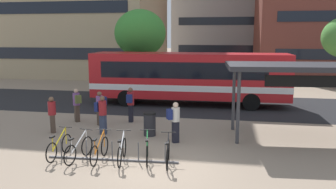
{
  "coord_description": "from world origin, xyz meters",
  "views": [
    {
      "loc": [
        2.18,
        -10.37,
        4.31
      ],
      "look_at": [
        -0.54,
        4.8,
        1.59
      ],
      "focal_mm": 36.22,
      "sensor_mm": 36.0,
      "label": 1
    }
  ],
  "objects": [
    {
      "name": "commuter_navy_pack_5",
      "position": [
        0.11,
        2.66,
        0.96
      ],
      "size": [
        0.61,
        0.53,
        1.67
      ],
      "rotation": [
        0.0,
        0.0,
        0.51
      ],
      "color": "black",
      "rests_on": "ground"
    },
    {
      "name": "parked_bicycle_orange_2",
      "position": [
        -2.13,
        0.22,
        0.38
      ],
      "size": [
        0.52,
        1.72,
        0.99
      ],
      "rotation": [
        0.0,
        0.0,
        1.59
      ],
      "color": "black",
      "rests_on": "ground"
    },
    {
      "name": "commuter_navy_pack_4",
      "position": [
        -3.85,
        4.75,
        0.94
      ],
      "size": [
        0.49,
        0.6,
        1.64
      ],
      "rotation": [
        0.0,
        0.0,
        4.29
      ],
      "color": "#47382D",
      "rests_on": "ground"
    },
    {
      "name": "parked_bicycle_yellow_0",
      "position": [
        -3.66,
        0.27,
        0.38
      ],
      "size": [
        0.52,
        1.72,
        0.99
      ],
      "rotation": [
        0.0,
        0.0,
        1.53
      ],
      "color": "black",
      "rests_on": "ground"
    },
    {
      "name": "street_tree_0",
      "position": [
        -4.5,
        14.91,
        4.42
      ],
      "size": [
        3.88,
        3.88,
        6.22
      ],
      "color": "brown",
      "rests_on": "ground"
    },
    {
      "name": "parked_bicycle_white_3",
      "position": [
        -1.33,
        0.24,
        0.38
      ],
      "size": [
        0.52,
        1.71,
        0.99
      ],
      "rotation": [
        0.0,
        0.0,
        1.72
      ],
      "color": "black",
      "rests_on": "ground"
    },
    {
      "name": "parked_bicycle_green_4",
      "position": [
        -0.5,
        0.47,
        0.38
      ],
      "size": [
        0.57,
        1.69,
        0.99
      ],
      "rotation": [
        0.0,
        0.0,
        1.79
      ],
      "color": "black",
      "rests_on": "ground"
    },
    {
      "name": "bus_lane_asphalt",
      "position": [
        0.0,
        10.36,
        0.0
      ],
      "size": [
        80.0,
        7.2,
        0.01
      ],
      "primitive_type": "cube",
      "color": "#232326",
      "rests_on": "ground"
    },
    {
      "name": "ground",
      "position": [
        0.0,
        0.0,
        0.0
      ],
      "size": [
        200.0,
        200.0,
        0.0
      ],
      "primitive_type": "plane",
      "color": "gray"
    },
    {
      "name": "city_bus",
      "position": [
        -0.16,
        10.36,
        1.78
      ],
      "size": [
        12.08,
        2.81,
        3.2
      ],
      "rotation": [
        0.0,
        0.0,
        0.02
      ],
      "color": "red",
      "rests_on": "ground"
    },
    {
      "name": "building_centre_block",
      "position": [
        3.03,
        44.86,
        7.76
      ],
      "size": [
        18.38,
        12.66,
        15.53
      ],
      "color": "gray",
      "rests_on": "ground"
    },
    {
      "name": "commuter_navy_pack_1",
      "position": [
        -3.19,
        3.27,
        0.99
      ],
      "size": [
        0.58,
        0.43,
        1.71
      ],
      "rotation": [
        0.0,
        0.0,
        6.03
      ],
      "color": "#2D3851",
      "rests_on": "ground"
    },
    {
      "name": "commuter_teal_pack_3",
      "position": [
        -5.48,
        3.14,
        0.94
      ],
      "size": [
        0.56,
        0.6,
        1.63
      ],
      "rotation": [
        0.0,
        0.0,
        5.34
      ],
      "color": "#47382D",
      "rests_on": "ground"
    },
    {
      "name": "parked_bicycle_black_5",
      "position": [
        0.26,
        0.3,
        0.38
      ],
      "size": [
        0.52,
        1.72,
        0.99
      ],
      "rotation": [
        0.0,
        0.0,
        1.7
      ],
      "color": "black",
      "rests_on": "ground"
    },
    {
      "name": "bike_rack",
      "position": [
        -1.7,
        0.31,
        0.09
      ],
      "size": [
        4.63,
        0.32,
        0.7
      ],
      "rotation": [
        0.0,
        0.0,
        0.05
      ],
      "color": "#47474C",
      "rests_on": "ground"
    },
    {
      "name": "commuter_navy_pack_0",
      "position": [
        -2.56,
        5.52,
        1.01
      ],
      "size": [
        0.36,
        0.53,
        1.74
      ],
      "rotation": [
        0.0,
        0.0,
        1.62
      ],
      "color": "black",
      "rests_on": "ground"
    },
    {
      "name": "commuter_olive_pack_2",
      "position": [
        -5.22,
        5.09,
        0.97
      ],
      "size": [
        0.58,
        0.59,
        1.68
      ],
      "rotation": [
        0.0,
        0.0,
        2.34
      ],
      "color": "#47382D",
      "rests_on": "ground"
    },
    {
      "name": "transit_shelter",
      "position": [
        5.15,
        4.18,
        2.92
      ],
      "size": [
        6.27,
        3.3,
        3.13
      ],
      "rotation": [
        0.0,
        0.0,
        0.08
      ],
      "color": "#38383D",
      "rests_on": "ground"
    },
    {
      "name": "parked_bicycle_white_1",
      "position": [
        -2.86,
        0.14,
        0.38
      ],
      "size": [
        0.52,
        1.71,
        0.99
      ],
      "rotation": [
        0.0,
        0.0,
        1.41
      ],
      "color": "black",
      "rests_on": "ground"
    },
    {
      "name": "trash_bin",
      "position": [
        -1.11,
        3.44,
        0.52
      ],
      "size": [
        0.55,
        0.55,
        1.03
      ],
      "color": "#232328",
      "rests_on": "ground"
    }
  ]
}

